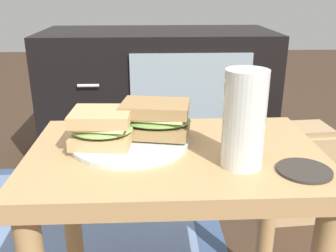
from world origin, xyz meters
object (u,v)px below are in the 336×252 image
(paper_bag, at_px, (295,173))
(plate, at_px, (130,142))
(tv_cabinet, at_px, (158,98))
(sandwich_back, at_px, (155,118))
(coaster, at_px, (304,170))
(beer_glass, at_px, (244,121))
(sandwich_front, at_px, (102,127))

(paper_bag, bearing_deg, plate, -141.25)
(tv_cabinet, height_order, sandwich_back, tv_cabinet)
(plate, relative_size, sandwich_back, 1.48)
(tv_cabinet, distance_m, paper_bag, 0.68)
(plate, bearing_deg, paper_bag, 38.75)
(tv_cabinet, relative_size, plate, 4.10)
(tv_cabinet, height_order, coaster, tv_cabinet)
(plate, xyz_separation_m, beer_glass, (0.20, -0.10, 0.08))
(sandwich_back, xyz_separation_m, coaster, (0.25, -0.15, -0.04))
(coaster, bearing_deg, sandwich_back, 148.76)
(sandwich_front, height_order, sandwich_back, sandwich_back)
(plate, distance_m, sandwich_front, 0.07)
(coaster, bearing_deg, plate, 156.09)
(tv_cabinet, relative_size, paper_bag, 2.89)
(sandwich_front, bearing_deg, coaster, -18.15)
(tv_cabinet, xyz_separation_m, plate, (-0.07, -0.91, 0.17))
(sandwich_front, distance_m, beer_glass, 0.27)
(plate, relative_size, sandwich_front, 1.82)
(plate, distance_m, coaster, 0.33)
(sandwich_front, height_order, beer_glass, beer_glass)
(sandwich_front, distance_m, paper_bag, 0.80)
(coaster, bearing_deg, beer_glass, 162.85)
(beer_glass, height_order, coaster, beer_glass)
(sandwich_front, relative_size, paper_bag, 0.39)
(tv_cabinet, xyz_separation_m, sandwich_back, (-0.02, -0.89, 0.22))
(beer_glass, xyz_separation_m, paper_bag, (0.32, 0.52, -0.38))
(sandwich_front, xyz_separation_m, coaster, (0.35, -0.12, -0.04))
(tv_cabinet, distance_m, plate, 0.93)
(sandwich_back, relative_size, beer_glass, 0.93)
(tv_cabinet, distance_m, sandwich_front, 0.96)
(paper_bag, bearing_deg, coaster, -111.93)
(plate, xyz_separation_m, sandwich_back, (0.05, 0.02, 0.04))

